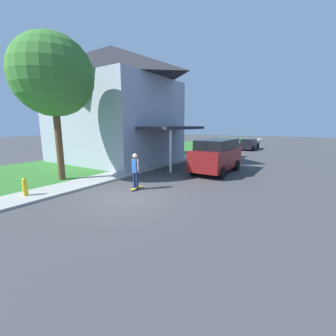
% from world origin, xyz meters
% --- Properties ---
extents(ground_plane, '(120.00, 120.00, 0.00)m').
position_xyz_m(ground_plane, '(0.00, 0.00, 0.00)').
color(ground_plane, '#3D3D3F').
extents(lawn, '(10.00, 80.00, 0.08)m').
position_xyz_m(lawn, '(-8.00, 6.00, 0.04)').
color(lawn, '#2D6B28').
rests_on(lawn, ground_plane).
extents(sidewalk, '(1.80, 80.00, 0.10)m').
position_xyz_m(sidewalk, '(-3.60, 6.00, 0.05)').
color(sidewalk, '#9E9E99').
rests_on(sidewalk, ground_plane).
extents(house, '(12.13, 8.48, 9.25)m').
position_xyz_m(house, '(-7.91, 6.92, 4.88)').
color(house, '#99A3B2').
rests_on(house, lawn).
extents(lawn_tree_near, '(4.15, 4.15, 7.59)m').
position_xyz_m(lawn_tree_near, '(-5.18, 0.13, 5.57)').
color(lawn_tree_near, brown).
rests_on(lawn_tree_near, lawn).
extents(suv_parked, '(2.09, 4.67, 2.17)m').
position_xyz_m(suv_parked, '(1.26, 6.96, 1.16)').
color(suv_parked, maroon).
rests_on(suv_parked, ground_plane).
extents(car_down_street, '(1.86, 4.55, 1.34)m').
position_xyz_m(car_down_street, '(-0.44, 22.64, 0.65)').
color(car_down_street, black).
rests_on(car_down_street, ground_plane).
extents(skateboarder, '(0.41, 0.23, 1.77)m').
position_xyz_m(skateboarder, '(-0.53, 1.01, 0.99)').
color(skateboarder, '#192347').
rests_on(skateboarder, ground_plane).
extents(skateboard, '(0.22, 0.82, 0.10)m').
position_xyz_m(skateboard, '(-0.51, 1.05, 0.08)').
color(skateboard, '#A89323').
rests_on(skateboard, ground_plane).
extents(fire_hydrant, '(0.20, 0.20, 0.77)m').
position_xyz_m(fire_hydrant, '(-3.72, -2.48, 0.47)').
color(fire_hydrant, gold).
rests_on(fire_hydrant, sidewalk).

